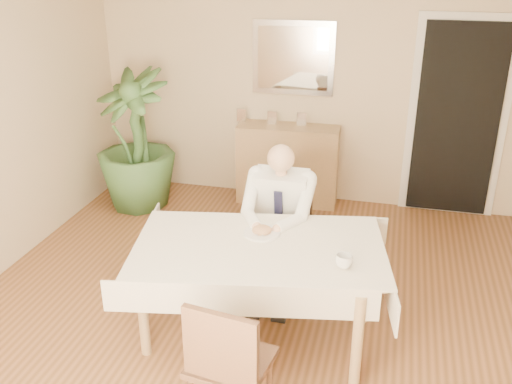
% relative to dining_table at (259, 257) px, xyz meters
% --- Properties ---
extents(room, '(5.00, 5.02, 2.60)m').
position_rel_dining_table_xyz_m(room, '(-0.13, 0.09, 0.63)').
color(room, brown).
rests_on(room, ground).
extents(doorway, '(0.96, 0.07, 2.10)m').
position_rel_dining_table_xyz_m(doorway, '(1.42, 2.56, 0.33)').
color(doorway, white).
rests_on(doorway, ground).
extents(mirror, '(0.86, 0.04, 0.76)m').
position_rel_dining_table_xyz_m(mirror, '(-0.27, 2.56, 0.88)').
color(mirror, silver).
rests_on(mirror, room).
extents(dining_table, '(1.90, 1.32, 0.75)m').
position_rel_dining_table_xyz_m(dining_table, '(0.00, 0.00, 0.00)').
color(dining_table, '#9D794A').
rests_on(dining_table, ground).
extents(chair_far, '(0.45, 0.45, 0.91)m').
position_rel_dining_table_xyz_m(chair_far, '(-0.00, 0.88, -0.16)').
color(chair_far, '#3F2615').
rests_on(chair_far, ground).
extents(chair_near, '(0.49, 0.49, 0.91)m').
position_rel_dining_table_xyz_m(chair_near, '(0.04, -0.90, -0.16)').
color(chair_near, '#3F2615').
rests_on(chair_near, ground).
extents(seated_man, '(0.48, 0.72, 1.24)m').
position_rel_dining_table_xyz_m(seated_man, '(0.00, 0.59, 0.02)').
color(seated_man, white).
rests_on(seated_man, ground).
extents(plate, '(0.26, 0.26, 0.02)m').
position_rel_dining_table_xyz_m(plate, '(-0.02, 0.17, 0.09)').
color(plate, white).
rests_on(plate, dining_table).
extents(food, '(0.14, 0.14, 0.06)m').
position_rel_dining_table_xyz_m(food, '(-0.02, 0.17, 0.11)').
color(food, '#986B45').
rests_on(food, dining_table).
extents(knife, '(0.01, 0.13, 0.01)m').
position_rel_dining_table_xyz_m(knife, '(0.02, 0.11, 0.11)').
color(knife, silver).
rests_on(knife, dining_table).
extents(fork, '(0.01, 0.13, 0.01)m').
position_rel_dining_table_xyz_m(fork, '(-0.06, 0.11, 0.11)').
color(fork, silver).
rests_on(fork, dining_table).
extents(coffee_mug, '(0.12, 0.12, 0.09)m').
position_rel_dining_table_xyz_m(coffee_mug, '(0.59, -0.14, 0.13)').
color(coffee_mug, white).
rests_on(coffee_mug, dining_table).
extents(sideboard, '(1.09, 0.41, 0.86)m').
position_rel_dining_table_xyz_m(sideboard, '(-0.27, 2.41, -0.24)').
color(sideboard, '#9D794A').
rests_on(sideboard, ground).
extents(photo_frame_left, '(0.10, 0.02, 0.14)m').
position_rel_dining_table_xyz_m(photo_frame_left, '(-0.80, 2.46, 0.27)').
color(photo_frame_left, silver).
rests_on(photo_frame_left, sideboard).
extents(photo_frame_center, '(0.10, 0.02, 0.14)m').
position_rel_dining_table_xyz_m(photo_frame_center, '(-0.46, 2.45, 0.27)').
color(photo_frame_center, silver).
rests_on(photo_frame_center, sideboard).
extents(photo_frame_right, '(0.10, 0.02, 0.14)m').
position_rel_dining_table_xyz_m(photo_frame_right, '(-0.14, 2.48, 0.27)').
color(photo_frame_right, silver).
rests_on(photo_frame_right, sideboard).
extents(potted_palm, '(1.08, 1.08, 1.48)m').
position_rel_dining_table_xyz_m(potted_palm, '(-1.82, 1.91, 0.07)').
color(potted_palm, '#315427').
rests_on(potted_palm, ground).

